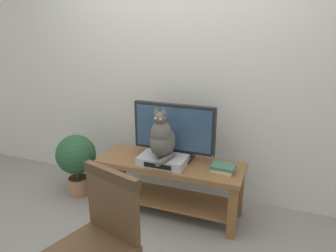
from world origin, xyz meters
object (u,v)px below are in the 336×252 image
Objects in this scene: wooden_chair at (100,236)px; book_stack at (223,168)px; potted_plant at (76,158)px; tv at (174,131)px; media_box at (163,160)px; tv_stand at (170,177)px; cat at (162,138)px.

book_stack is at bearing 67.05° from wooden_chair.
potted_plant is (-1.00, 1.11, -0.13)m from wooden_chair.
tv is 1.83× the size of media_box.
wooden_chair reaches higher than media_box.
tv reaches higher than media_box.
potted_plant is at bearing -172.43° from tv.
tv_stand is 6.30× the size of book_stack.
tv_stand is at bearing 179.09° from book_stack.
tv reaches higher than potted_plant.
tv is 1.26m from wooden_chair.
tv is at bearing 78.28° from cat.
book_stack is (0.48, -0.11, -0.24)m from tv.
tv_stand is 0.42m from cat.
wooden_chair is 1.23m from book_stack.
tv is at bearing 76.93° from media_box.
cat reaches higher than potted_plant.
book_stack is 0.33× the size of potted_plant.
media_box is 0.90× the size of cat.
book_stack is at bearing -12.37° from tv.
tv is 1.19× the size of potted_plant.
potted_plant is (-1.48, -0.03, -0.14)m from book_stack.
tv reaches higher than tv_stand.
cat is 1.08m from wooden_chair.
book_stack is at bearing -0.91° from tv_stand.
cat is 0.51× the size of wooden_chair.
book_stack is (0.48, 1.13, 0.01)m from wooden_chair.
cat is 0.72× the size of potted_plant.
tv_stand is at bearing 66.27° from cat.
book_stack reaches higher than tv_stand.
book_stack is (0.48, -0.01, 0.18)m from tv_stand.
tv_stand is 1.15m from wooden_chair.
wooden_chair is (0.04, -1.05, -0.23)m from cat.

